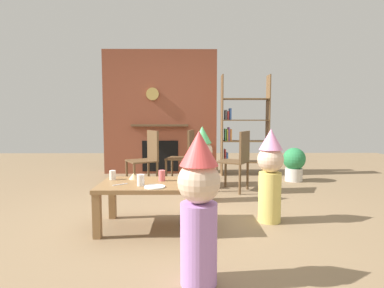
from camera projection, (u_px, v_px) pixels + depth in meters
name	position (u px, v px, depth m)	size (l,w,h in m)	color
ground_plane	(179.00, 214.00, 3.45)	(12.00, 12.00, 0.00)	#846B4C
brick_fireplace_feature	(160.00, 113.00, 5.93)	(2.20, 0.28, 2.40)	brown
bookshelf	(241.00, 129.00, 5.77)	(0.90, 0.28, 1.90)	brown
coffee_table	(154.00, 190.00, 3.00)	(1.05, 0.64, 0.45)	olive
paper_cup_near_left	(162.00, 176.00, 3.08)	(0.07, 0.07, 0.11)	#E5666B
paper_cup_near_right	(141.00, 180.00, 2.85)	(0.07, 0.07, 0.11)	silver
paper_cup_center	(113.00, 175.00, 3.14)	(0.06, 0.06, 0.10)	silver
paper_plate_front	(192.00, 182.00, 2.98)	(0.18, 0.18, 0.01)	white
paper_plate_rear	(155.00, 187.00, 2.79)	(0.19, 0.19, 0.01)	white
birthday_cake_slice	(134.00, 176.00, 3.17)	(0.10, 0.10, 0.06)	#EAC68C
table_fork	(120.00, 184.00, 2.90)	(0.15, 0.02, 0.01)	silver
child_with_cone_hat	(199.00, 204.00, 1.96)	(0.28, 0.28, 1.01)	#B27FCC
child_in_pink	(270.00, 173.00, 3.16)	(0.27, 0.27, 0.98)	#E0CC66
child_by_the_chairs	(202.00, 162.00, 3.94)	(0.27, 0.27, 0.98)	#EAB2C6
dining_chair_left	(147.00, 156.00, 4.65)	(0.54, 0.54, 0.90)	brown
dining_chair_middle	(185.00, 154.00, 4.86)	(0.47, 0.47, 0.90)	brown
dining_chair_right	(238.00, 157.00, 4.47)	(0.54, 0.54, 0.90)	brown
potted_plant_tall	(294.00, 163.00, 5.22)	(0.38, 0.38, 0.58)	beige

